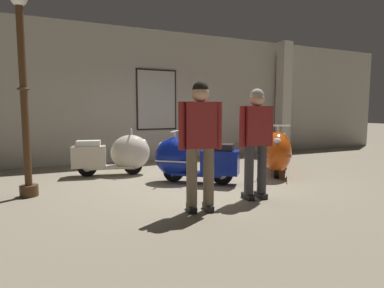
{
  "coord_description": "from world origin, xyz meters",
  "views": [
    {
      "loc": [
        -2.55,
        -5.4,
        1.38
      ],
      "look_at": [
        0.27,
        0.72,
        0.67
      ],
      "focal_mm": 29.8,
      "sensor_mm": 36.0,
      "label": 1
    }
  ],
  "objects_px": {
    "scooter_1": "(189,159)",
    "lamppost": "(24,96)",
    "scooter_2": "(277,152)",
    "visitor_1": "(256,136)",
    "visitor_0": "(200,137)",
    "scooter_0": "(118,154)"
  },
  "relations": [
    {
      "from": "scooter_1",
      "to": "lamppost",
      "type": "height_order",
      "value": "lamppost"
    },
    {
      "from": "scooter_0",
      "to": "visitor_0",
      "type": "height_order",
      "value": "visitor_0"
    },
    {
      "from": "scooter_2",
      "to": "visitor_0",
      "type": "relative_size",
      "value": 0.95
    },
    {
      "from": "scooter_2",
      "to": "visitor_0",
      "type": "xyz_separation_m",
      "value": [
        -2.62,
        -1.57,
        0.53
      ]
    },
    {
      "from": "scooter_0",
      "to": "scooter_2",
      "type": "xyz_separation_m",
      "value": [
        3.13,
        -1.4,
        0.05
      ]
    },
    {
      "from": "scooter_1",
      "to": "lamppost",
      "type": "relative_size",
      "value": 0.48
    },
    {
      "from": "lamppost",
      "to": "scooter_2",
      "type": "bearing_deg",
      "value": -3.38
    },
    {
      "from": "scooter_2",
      "to": "lamppost",
      "type": "xyz_separation_m",
      "value": [
        -4.8,
        0.28,
        1.1
      ]
    },
    {
      "from": "visitor_1",
      "to": "visitor_0",
      "type": "bearing_deg",
      "value": 106.85
    },
    {
      "from": "scooter_1",
      "to": "visitor_1",
      "type": "bearing_deg",
      "value": 147.48
    },
    {
      "from": "scooter_0",
      "to": "scooter_1",
      "type": "bearing_deg",
      "value": -38.63
    },
    {
      "from": "scooter_2",
      "to": "lamppost",
      "type": "distance_m",
      "value": 4.93
    },
    {
      "from": "scooter_0",
      "to": "scooter_2",
      "type": "bearing_deg",
      "value": -12.52
    },
    {
      "from": "scooter_0",
      "to": "scooter_2",
      "type": "distance_m",
      "value": 3.42
    },
    {
      "from": "scooter_1",
      "to": "scooter_2",
      "type": "relative_size",
      "value": 0.92
    },
    {
      "from": "visitor_0",
      "to": "scooter_1",
      "type": "bearing_deg",
      "value": -5.96
    },
    {
      "from": "lamppost",
      "to": "visitor_1",
      "type": "xyz_separation_m",
      "value": [
        3.23,
        -1.65,
        -0.61
      ]
    },
    {
      "from": "scooter_0",
      "to": "visitor_0",
      "type": "distance_m",
      "value": 3.06
    },
    {
      "from": "scooter_0",
      "to": "lamppost",
      "type": "bearing_deg",
      "value": -134.75
    },
    {
      "from": "scooter_1",
      "to": "visitor_0",
      "type": "bearing_deg",
      "value": 110.14
    },
    {
      "from": "scooter_2",
      "to": "lamppost",
      "type": "relative_size",
      "value": 0.53
    },
    {
      "from": "scooter_1",
      "to": "scooter_2",
      "type": "distance_m",
      "value": 2.04
    }
  ]
}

